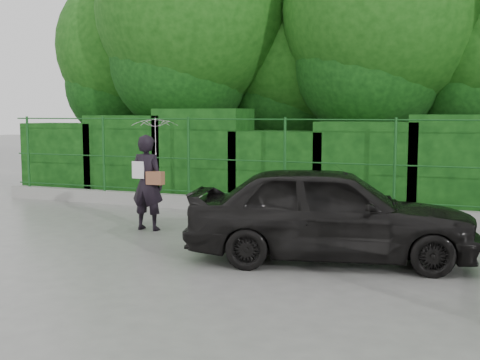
% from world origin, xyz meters
% --- Properties ---
extents(ground, '(80.00, 80.00, 0.00)m').
position_xyz_m(ground, '(0.00, 0.00, 0.00)').
color(ground, gray).
extents(kerb, '(14.00, 0.25, 0.30)m').
position_xyz_m(kerb, '(0.00, 4.50, 0.15)').
color(kerb, '#9E9E99').
rests_on(kerb, ground).
extents(fence, '(14.13, 0.06, 1.80)m').
position_xyz_m(fence, '(0.22, 4.50, 1.20)').
color(fence, '#164B1A').
rests_on(fence, kerb).
extents(hedge, '(14.20, 1.20, 2.29)m').
position_xyz_m(hedge, '(0.09, 5.50, 1.04)').
color(hedge, black).
rests_on(hedge, ground).
extents(trees, '(17.10, 6.15, 8.08)m').
position_xyz_m(trees, '(1.14, 7.74, 4.62)').
color(trees, black).
rests_on(trees, ground).
extents(woman, '(0.91, 0.88, 2.11)m').
position_xyz_m(woman, '(-1.39, 1.97, 1.34)').
color(woman, black).
rests_on(woman, ground).
extents(car, '(4.50, 2.61, 1.44)m').
position_xyz_m(car, '(2.25, 0.93, 0.72)').
color(car, black).
rests_on(car, ground).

